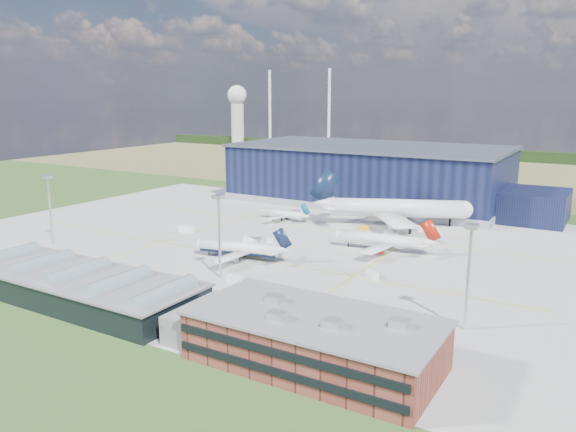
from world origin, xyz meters
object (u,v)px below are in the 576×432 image
object	(u,v)px
airliner_widebody	(398,199)
gse_van_c	(235,280)
airliner_red	(381,233)
gse_cart_b	(270,240)
light_mast_center	(219,223)
light_mast_east	(469,260)
car_a	(366,342)
ops_building	(315,340)
gse_van_a	(187,229)
airliner_regional	(283,210)
airstair	(250,245)
gse_tug_a	(259,254)
airliner_navy	(238,242)
car_b	(311,330)
light_mast_west	(49,198)
hangar	(375,177)
gse_tug_c	(364,228)
gse_van_b	(372,275)
gse_cart_a	(418,230)

from	to	relation	value
airliner_widebody	gse_van_c	xyz separation A→B (m)	(-12.79, -86.40, -9.17)
airliner_red	gse_cart_b	world-z (taller)	airliner_red
light_mast_center	light_mast_east	size ratio (longest dim) A/B	1.00
car_a	gse_cart_b	bearing A→B (deg)	26.63
airliner_widebody	gse_cart_b	xyz separation A→B (m)	(-27.73, -46.13, -9.52)
ops_building	light_mast_east	world-z (taller)	light_mast_east
ops_building	gse_van_a	bearing A→B (deg)	143.24
airliner_regional	airstair	xyz separation A→B (m)	(13.85, -42.62, -2.42)
gse_tug_a	gse_van_c	distance (m)	26.25
airliner_navy	gse_cart_b	size ratio (longest dim) A/B	10.02
light_mast_east	airliner_navy	distance (m)	74.88
gse_cart_b	gse_van_a	bearing A→B (deg)	143.86
airliner_navy	car_b	bearing A→B (deg)	129.39
light_mast_west	gse_van_c	distance (m)	77.14
airliner_widebody	car_b	distance (m)	105.21
hangar	light_mast_west	world-z (taller)	hangar
light_mast_east	airliner_widebody	world-z (taller)	light_mast_east
gse_tug_c	gse_cart_b	world-z (taller)	gse_tug_c
gse_van_a	gse_van_b	world-z (taller)	gse_van_a
ops_building	gse_tug_c	world-z (taller)	ops_building
airliner_navy	light_mast_west	bearing A→B (deg)	4.19
airliner_regional	gse_van_a	size ratio (longest dim) A/B	4.26
airliner_navy	gse_tug_a	size ratio (longest dim) A/B	10.06
light_mast_center	light_mast_east	xyz separation A→B (m)	(65.00, 0.00, 0.00)
gse_van_c	airliner_widebody	bearing A→B (deg)	-8.15
airliner_widebody	gse_van_a	bearing A→B (deg)	-164.87
airliner_red	gse_tug_c	xyz separation A→B (m)	(-15.72, 22.78, -4.91)
light_mast_center	airliner_widebody	world-z (taller)	light_mast_center
airliner_navy	gse_van_c	distance (m)	23.59
airliner_widebody	gse_tug_c	bearing A→B (deg)	-142.41
car_a	gse_tug_a	bearing A→B (deg)	32.56
hangar	car_b	world-z (taller)	hangar
car_b	airliner_regional	bearing A→B (deg)	22.92
airliner_navy	gse_tug_c	size ratio (longest dim) A/B	9.37
airliner_red	car_b	world-z (taller)	airliner_red
airliner_widebody	gse_van_c	size ratio (longest dim) A/B	14.36
light_mast_west	gse_cart_b	bearing A→B (deg)	32.58
airliner_navy	airliner_regional	distance (m)	54.51
airstair	airliner_red	bearing A→B (deg)	48.25
hangar	gse_van_a	bearing A→B (deg)	-111.71
airliner_navy	gse_cart_a	size ratio (longest dim) A/B	10.72
airliner_regional	gse_cart_a	distance (m)	53.15
light_mast_center	airliner_red	distance (m)	56.16
hangar	airliner_regional	xyz separation A→B (m)	(-16.07, -54.80, -7.65)
hangar	ops_building	distance (m)	163.51
gse_tug_a	gse_van_b	xyz separation A→B (m)	(37.97, -1.94, 0.32)
airliner_red	gse_van_c	bearing A→B (deg)	59.83
light_mast_west	airliner_navy	world-z (taller)	light_mast_west
airliner_red	gse_van_b	bearing A→B (deg)	99.58
ops_building	car_b	world-z (taller)	ops_building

